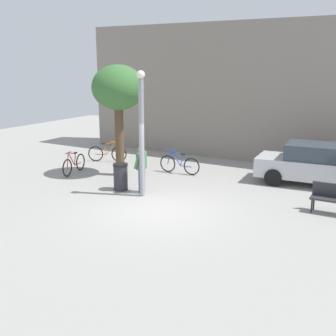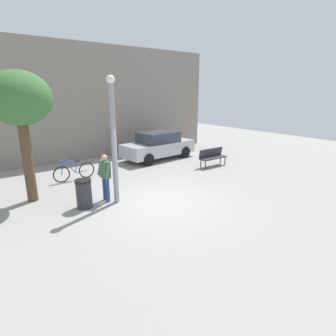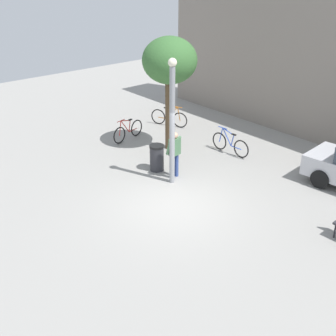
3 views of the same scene
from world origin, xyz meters
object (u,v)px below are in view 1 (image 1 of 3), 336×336
at_px(person_by_lamppost, 141,166).
at_px(plaza_tree, 118,90).
at_px(bicycle_red, 74,164).
at_px(parked_car_silver, 315,164).
at_px(trash_bin, 121,177).
at_px(bicycle_orange, 107,153).
at_px(lamppost, 141,130).
at_px(bicycle_blue, 179,164).

relative_size(person_by_lamppost, plaza_tree, 0.38).
relative_size(bicycle_red, parked_car_silver, 0.41).
height_order(person_by_lamppost, parked_car_silver, person_by_lamppost).
bearing_deg(trash_bin, person_by_lamppost, 8.32).
relative_size(bicycle_red, bicycle_orange, 1.06).
height_order(bicycle_red, trash_bin, same).
height_order(person_by_lamppost, bicycle_orange, person_by_lamppost).
xyz_separation_m(lamppost, bicycle_blue, (-0.40, 3.33, -1.91)).
relative_size(lamppost, bicycle_blue, 2.33).
distance_m(bicycle_orange, trash_bin, 4.67).
height_order(bicycle_red, bicycle_orange, same).
bearing_deg(bicycle_orange, lamppost, -39.50).
height_order(bicycle_blue, bicycle_red, same).
xyz_separation_m(person_by_lamppost, bicycle_blue, (-0.16, 3.01, -0.58)).
xyz_separation_m(lamppost, parked_car_silver, (4.76, 4.44, -1.52)).
xyz_separation_m(lamppost, bicycle_red, (-4.16, 1.15, -1.91)).
height_order(bicycle_orange, parked_car_silver, parked_car_silver).
height_order(bicycle_orange, trash_bin, same).
bearing_deg(parked_car_silver, bicycle_blue, -167.94).
distance_m(plaza_tree, bicycle_blue, 3.89).
bearing_deg(bicycle_blue, lamppost, -83.19).
distance_m(person_by_lamppost, bicycle_blue, 3.07).
relative_size(person_by_lamppost, bicycle_red, 0.94).
bearing_deg(plaza_tree, bicycle_red, -157.93).
relative_size(plaza_tree, parked_car_silver, 1.01).
xyz_separation_m(bicycle_red, parked_car_silver, (8.92, 3.29, 0.39)).
bearing_deg(person_by_lamppost, bicycle_orange, 141.56).
bearing_deg(bicycle_blue, plaza_tree, -143.26).
bearing_deg(bicycle_blue, trash_bin, -102.05).
distance_m(lamppost, bicycle_red, 4.72).
bearing_deg(bicycle_blue, parked_car_silver, 12.06).
bearing_deg(bicycle_red, plaza_tree, 22.07).
distance_m(lamppost, person_by_lamppost, 1.39).
bearing_deg(bicycle_orange, parked_car_silver, 5.54).
bearing_deg(bicycle_red, parked_car_silver, 20.24).
relative_size(person_by_lamppost, trash_bin, 1.73).
bearing_deg(bicycle_red, bicycle_orange, 93.67).
relative_size(lamppost, bicycle_orange, 2.52).
distance_m(lamppost, plaza_tree, 3.21).
relative_size(bicycle_red, trash_bin, 1.83).
bearing_deg(parked_car_silver, lamppost, -137.01).
relative_size(plaza_tree, bicycle_orange, 2.62).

